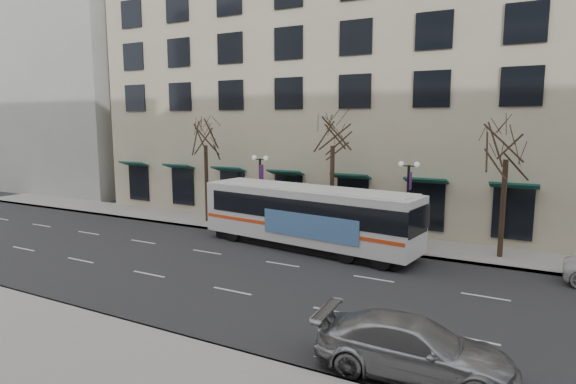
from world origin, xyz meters
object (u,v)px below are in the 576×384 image
Objects in this scene: tree_far_mid at (333,130)px; lamp_post_left at (260,189)px; tree_far_left at (205,132)px; lamp_post_right at (408,201)px; tree_far_right at (507,141)px; silver_car at (413,348)px; city_bus at (308,215)px.

lamp_post_left is at bearing -173.15° from tree_far_mid.
tree_far_left is 1.60× the size of lamp_post_left.
tree_far_left is 1.60× the size of lamp_post_right.
lamp_post_right is (-4.99, -0.60, -3.48)m from tree_far_right.
silver_car is at bearing -58.50° from tree_far_mid.
city_bus is at bearing -155.06° from lamp_post_right.
lamp_post_right is (5.01, -0.60, -3.96)m from tree_far_mid.
tree_far_left reaches higher than silver_car.
lamp_post_left is 10.00m from lamp_post_right.
tree_far_right is 15.50m from silver_car.
tree_far_right is at bearing 2.29° from lamp_post_left.
tree_far_right is 1.37× the size of silver_car.
lamp_post_left is (-14.99, -0.60, -3.48)m from tree_far_right.
tree_far_right is 15.40m from lamp_post_left.
city_bus reaches higher than silver_car.
city_bus is (4.80, -2.42, -0.93)m from lamp_post_left.
city_bus is at bearing -17.10° from tree_far_left.
tree_far_mid is 1.64× the size of lamp_post_right.
tree_far_left is 10.00m from tree_far_mid.
tree_far_left is 11.28m from city_bus.
tree_far_left is at bearing 180.00° from tree_far_right.
tree_far_right is (20.00, 0.00, -0.28)m from tree_far_left.
tree_far_mid is 1.64× the size of lamp_post_left.
silver_car is (8.84, -14.42, -6.05)m from tree_far_mid.
silver_car is at bearing -74.52° from lamp_post_right.
tree_far_left is 0.98× the size of tree_far_mid.
tree_far_right is at bearing -0.00° from tree_far_mid.
tree_far_mid reaches higher than lamp_post_right.
tree_far_mid is 10.01m from tree_far_right.
city_bus is at bearing -26.72° from lamp_post_left.
silver_car is (3.83, -13.82, -2.09)m from lamp_post_right.
tree_far_left reaches higher than lamp_post_left.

